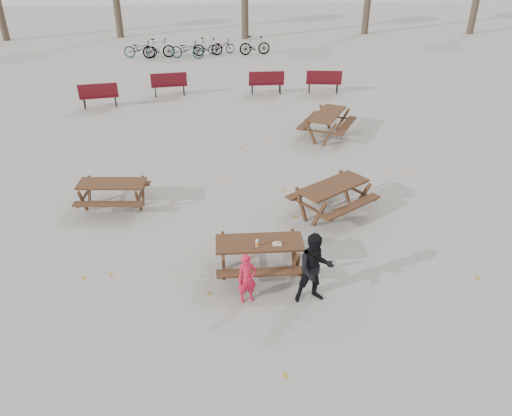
{
  "coord_description": "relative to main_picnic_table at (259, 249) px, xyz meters",
  "views": [
    {
      "loc": [
        -0.68,
        -8.48,
        6.46
      ],
      "look_at": [
        0.0,
        1.0,
        1.0
      ],
      "focal_mm": 35.0,
      "sensor_mm": 36.0,
      "label": 1
    }
  ],
  "objects": [
    {
      "name": "food_tray",
      "position": [
        0.35,
        -0.14,
        0.21
      ],
      "size": [
        0.18,
        0.11,
        0.03
      ],
      "primitive_type": "cube",
      "color": "silver",
      "rests_on": "main_picnic_table"
    },
    {
      "name": "picnic_table_east",
      "position": [
        2.03,
        2.34,
        -0.18
      ],
      "size": [
        2.4,
        2.3,
        0.81
      ],
      "primitive_type": null,
      "rotation": [
        0.0,
        0.0,
        0.6
      ],
      "color": "#392014",
      "rests_on": "ground"
    },
    {
      "name": "adult",
      "position": [
        0.98,
        -0.95,
        0.16
      ],
      "size": [
        0.77,
        0.63,
        1.5
      ],
      "primitive_type": "imported",
      "rotation": [
        0.0,
        0.0,
        0.09
      ],
      "color": "black",
      "rests_on": "ground"
    },
    {
      "name": "main_picnic_table",
      "position": [
        0.0,
        0.0,
        0.0
      ],
      "size": [
        1.8,
        1.45,
        0.78
      ],
      "color": "#392014",
      "rests_on": "ground"
    },
    {
      "name": "bicycle_row",
      "position": [
        -2.2,
        19.77,
        -0.1
      ],
      "size": [
        8.07,
        1.96,
        1.04
      ],
      "color": "black",
      "rests_on": "ground"
    },
    {
      "name": "picnic_table_north",
      "position": [
        -3.53,
        3.02,
        -0.22
      ],
      "size": [
        1.78,
        1.48,
        0.73
      ],
      "primitive_type": null,
      "rotation": [
        0.0,
        0.0,
        -0.07
      ],
      "color": "#392014",
      "rests_on": "ground"
    },
    {
      "name": "soda_bottle",
      "position": [
        -0.06,
        -0.16,
        0.26
      ],
      "size": [
        0.07,
        0.07,
        0.17
      ],
      "color": "silver",
      "rests_on": "main_picnic_table"
    },
    {
      "name": "park_bench_row",
      "position": [
        -0.83,
        12.27,
        -0.07
      ],
      "size": [
        10.85,
        2.1,
        1.03
      ],
      "color": "#5C121A",
      "rests_on": "ground"
    },
    {
      "name": "ground",
      "position": [
        0.0,
        0.0,
        -0.59
      ],
      "size": [
        80.0,
        80.0,
        0.0
      ],
      "primitive_type": "plane",
      "color": "gray",
      "rests_on": "ground"
    },
    {
      "name": "child",
      "position": [
        -0.31,
        -0.89,
        -0.06
      ],
      "size": [
        0.44,
        0.34,
        1.06
      ],
      "primitive_type": "imported",
      "rotation": [
        0.0,
        0.0,
        0.26
      ],
      "color": "red",
      "rests_on": "ground"
    },
    {
      "name": "picnic_table_far",
      "position": [
        2.92,
        7.55,
        -0.17
      ],
      "size": [
        2.3,
        2.45,
        0.84
      ],
      "primitive_type": null,
      "rotation": [
        0.0,
        0.0,
        1.08
      ],
      "color": "#392014",
      "rests_on": "ground"
    },
    {
      "name": "fallen_leaves",
      "position": [
        0.5,
        2.5,
        -0.58
      ],
      "size": [
        11.0,
        11.0,
        0.01
      ],
      "primitive_type": null,
      "color": "#B07C2A",
      "rests_on": "ground"
    },
    {
      "name": "bread_roll",
      "position": [
        0.35,
        -0.14,
        0.25
      ],
      "size": [
        0.14,
        0.06,
        0.05
      ],
      "primitive_type": "ellipsoid",
      "color": "tan",
      "rests_on": "food_tray"
    }
  ]
}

